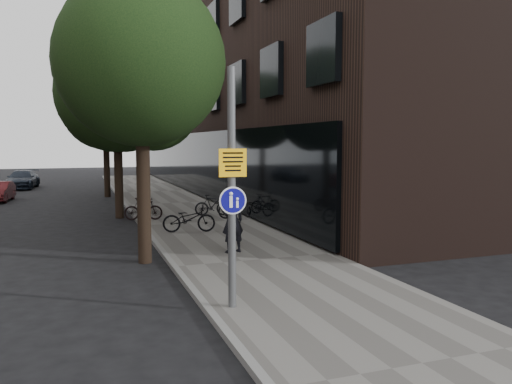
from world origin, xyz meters
name	(u,v)px	position (x,y,z in m)	size (l,w,h in m)	color
ground	(305,302)	(0.00, 0.00, 0.00)	(120.00, 120.00, 0.00)	black
sidewalk	(201,224)	(0.25, 10.00, 0.06)	(4.50, 60.00, 0.12)	#65625D
curb_edge	(143,227)	(-2.00, 10.00, 0.07)	(0.15, 60.00, 0.13)	slate
building_right_dark_brick	(280,54)	(8.50, 22.00, 9.00)	(12.00, 40.00, 18.00)	black
street_tree_near	(143,70)	(-2.53, 4.64, 5.11)	(4.40, 4.40, 7.50)	black
street_tree_mid	(118,98)	(-2.53, 13.14, 5.11)	(5.00, 5.00, 7.80)	black
street_tree_far	(106,111)	(-2.53, 22.14, 5.11)	(5.00, 5.00, 7.80)	black
signpost	(232,188)	(-1.55, -0.10, 2.37)	(0.52, 0.15, 4.46)	#595B5E
pedestrian	(233,221)	(-0.17, 4.39, 1.03)	(0.66, 0.44, 1.82)	black
parked_bike_facade_near	(240,207)	(1.97, 10.40, 0.58)	(0.61, 1.76, 0.93)	black
parked_bike_facade_far	(213,205)	(1.13, 11.58, 0.57)	(0.42, 1.50, 0.90)	black
parked_bike_curb_near	(189,218)	(-0.65, 8.01, 0.59)	(0.63, 1.81, 0.95)	black
parked_bike_curb_far	(143,209)	(-1.80, 11.30, 0.57)	(0.43, 1.51, 0.91)	black
parked_car_far	(22,179)	(-7.95, 29.75, 0.64)	(1.80, 4.42, 1.28)	#19212E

